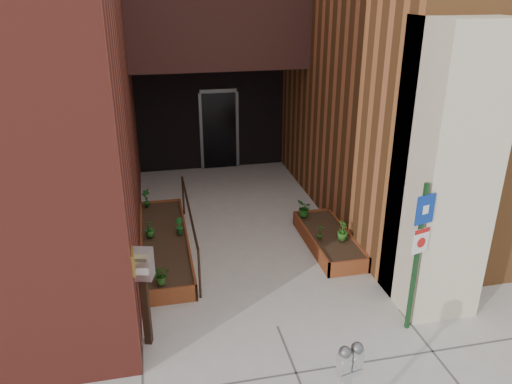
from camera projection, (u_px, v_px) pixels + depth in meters
ground at (277, 327)px, 7.53m from camera, size 80.00×80.00×0.00m
planter_left at (165, 245)px, 9.61m from camera, size 0.90×3.60×0.30m
planter_right at (328, 240)px, 9.77m from camera, size 0.80×2.20×0.30m
handrail at (189, 215)px, 9.43m from camera, size 0.04×3.34×0.90m
parking_meter at (350, 367)px, 5.31m from camera, size 0.30×0.17×1.31m
sign_post at (419, 244)px, 6.94m from camera, size 0.31×0.12×2.34m
payment_dropbox at (143, 278)px, 6.78m from camera, size 0.35×0.29×1.52m
shrub_left_a at (161, 275)px, 8.02m from camera, size 0.32×0.32×0.32m
shrub_left_b at (179, 226)px, 9.63m from camera, size 0.23×0.23×0.32m
shrub_left_c at (150, 229)px, 9.51m from camera, size 0.26×0.26×0.33m
shrub_left_d at (146, 198)px, 10.79m from camera, size 0.29×0.29×0.39m
shrub_right_a at (343, 231)px, 9.38m from camera, size 0.29×0.29×0.38m
shrub_right_b at (320, 232)px, 9.43m from camera, size 0.22×0.22×0.30m
shrub_right_c at (304, 208)px, 10.34m from camera, size 0.39×0.39×0.36m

